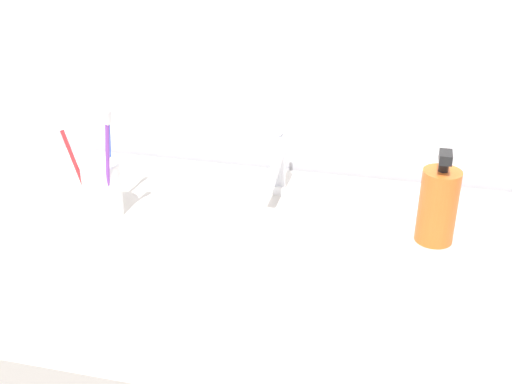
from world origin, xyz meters
TOP-DOWN VIEW (x-y plane):
  - tiled_wall_back at (0.00, 0.37)m, footprint 2.26×0.04m
  - sink_basin at (-0.01, 0.01)m, footprint 0.44×0.44m
  - faucet at (-0.01, 0.22)m, footprint 0.02×0.15m
  - toothbrush_cup at (-0.30, 0.06)m, footprint 0.07×0.07m
  - toothbrush_red at (-0.34, 0.05)m, footprint 0.05×0.03m
  - toothbrush_purple at (-0.27, 0.04)m, footprint 0.04×0.02m
  - toothbrush_blue at (-0.30, 0.10)m, footprint 0.02×0.03m
  - soap_dispenser at (0.29, 0.11)m, footprint 0.06×0.06m

SIDE VIEW (x-z plane):
  - sink_basin at x=-0.01m, z-range 0.78..0.90m
  - toothbrush_cup at x=-0.30m, z-range 0.88..0.98m
  - faucet at x=-0.01m, z-range 0.88..1.00m
  - soap_dispenser at x=0.29m, z-range 0.87..1.03m
  - toothbrush_red at x=-0.34m, z-range 0.90..1.09m
  - toothbrush_blue at x=-0.30m, z-range 0.90..1.10m
  - toothbrush_purple at x=-0.27m, z-range 0.90..1.11m
  - tiled_wall_back at x=0.00m, z-range 0.00..2.40m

